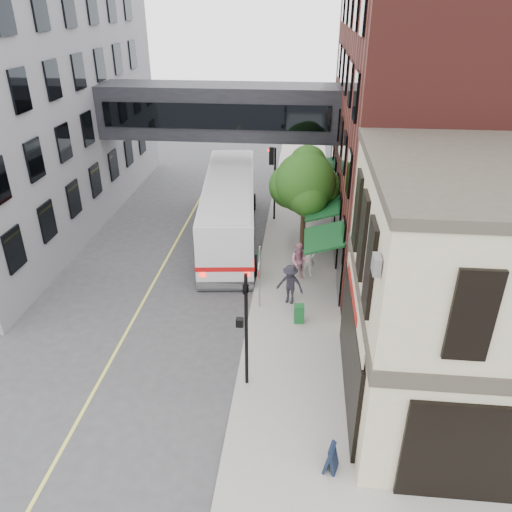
% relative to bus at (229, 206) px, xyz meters
% --- Properties ---
extents(ground, '(120.00, 120.00, 0.00)m').
position_rel_bus_xyz_m(ground, '(2.01, -14.46, -1.89)').
color(ground, '#38383A').
rests_on(ground, ground).
extents(sidewalk_main, '(4.00, 60.00, 0.15)m').
position_rel_bus_xyz_m(sidewalk_main, '(4.01, -0.46, -1.81)').
color(sidewalk_main, gray).
rests_on(sidewalk_main, ground).
extents(brick_building, '(13.76, 18.00, 14.00)m').
position_rel_bus_xyz_m(brick_building, '(11.99, 0.54, 5.10)').
color(brick_building, '#4B1C17').
rests_on(brick_building, ground).
extents(skyway_bridge, '(14.00, 3.18, 3.00)m').
position_rel_bus_xyz_m(skyway_bridge, '(-0.99, 3.54, 4.61)').
color(skyway_bridge, black).
rests_on(skyway_bridge, ground).
extents(traffic_signal_near, '(0.44, 0.22, 4.60)m').
position_rel_bus_xyz_m(traffic_signal_near, '(2.38, -12.46, 1.09)').
color(traffic_signal_near, black).
rests_on(traffic_signal_near, sidewalk_main).
extents(traffic_signal_far, '(0.53, 0.28, 4.50)m').
position_rel_bus_xyz_m(traffic_signal_far, '(2.27, 2.54, 1.45)').
color(traffic_signal_far, black).
rests_on(traffic_signal_far, sidewalk_main).
extents(street_sign_pole, '(0.08, 0.75, 3.00)m').
position_rel_bus_xyz_m(street_sign_pole, '(2.40, -7.46, 0.04)').
color(street_sign_pole, gray).
rests_on(street_sign_pole, sidewalk_main).
extents(street_tree, '(3.80, 3.20, 5.60)m').
position_rel_bus_xyz_m(street_tree, '(4.21, -1.24, 2.02)').
color(street_tree, '#382619').
rests_on(street_tree, sidewalk_main).
extents(lane_marking, '(0.12, 40.00, 0.01)m').
position_rel_bus_xyz_m(lane_marking, '(-2.99, -4.46, -1.88)').
color(lane_marking, '#D8CC4C').
rests_on(lane_marking, ground).
extents(bus, '(4.11, 12.76, 3.37)m').
position_rel_bus_xyz_m(bus, '(0.00, 0.00, 0.00)').
color(bus, silver).
rests_on(bus, ground).
extents(pedestrian_a, '(0.78, 0.62, 1.86)m').
position_rel_bus_xyz_m(pedestrian_a, '(4.54, -4.43, -0.81)').
color(pedestrian_a, white).
rests_on(pedestrian_a, sidewalk_main).
extents(pedestrian_b, '(0.93, 0.73, 1.91)m').
position_rel_bus_xyz_m(pedestrian_b, '(4.10, -4.79, -0.79)').
color(pedestrian_b, '#CA8398').
rests_on(pedestrian_b, sidewalk_main).
extents(pedestrian_c, '(1.37, 1.00, 1.90)m').
position_rel_bus_xyz_m(pedestrian_c, '(3.74, -7.00, -0.79)').
color(pedestrian_c, black).
rests_on(pedestrian_c, sidewalk_main).
extents(newspaper_box, '(0.45, 0.41, 0.82)m').
position_rel_bus_xyz_m(newspaper_box, '(4.19, -8.48, -1.33)').
color(newspaper_box, '#155C27').
rests_on(newspaper_box, sidewalk_main).
extents(sandwich_board, '(0.47, 0.59, 0.92)m').
position_rel_bus_xyz_m(sandwich_board, '(5.28, -15.92, -1.28)').
color(sandwich_board, black).
rests_on(sandwich_board, sidewalk_main).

